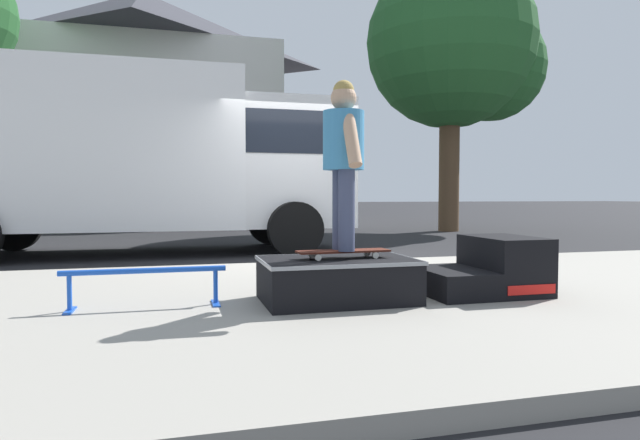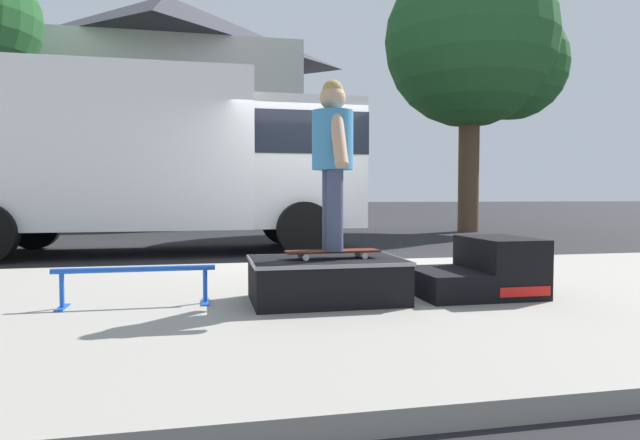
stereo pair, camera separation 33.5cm
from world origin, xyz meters
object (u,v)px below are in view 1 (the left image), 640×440
kicker_ramp (488,270)px  grind_rail (145,279)px  box_truck (147,154)px  skate_box (337,278)px  skateboard (343,252)px  skater_kid (343,151)px  street_tree_neighbour (459,50)px

kicker_ramp → grind_rail: 2.96m
box_truck → skate_box: bearing=-72.2°
kicker_ramp → grind_rail: bearing=177.3°
skate_box → skateboard: size_ratio=1.59×
skateboard → box_truck: bearing=108.2°
skateboard → skater_kid: bearing=104.0°
skate_box → grind_rail: bearing=174.8°
kicker_ramp → skateboard: size_ratio=1.32×
grind_rail → box_truck: size_ratio=0.18×
skateboard → kicker_ramp: bearing=0.5°
skate_box → box_truck: size_ratio=0.18×
grind_rail → skateboard: size_ratio=1.59×
skate_box → skater_kid: size_ratio=0.90×
grind_rail → box_truck: bearing=92.3°
skate_box → street_tree_neighbour: size_ratio=0.17×
kicker_ramp → grind_rail: size_ratio=0.83×
kicker_ramp → street_tree_neighbour: street_tree_neighbour is taller
grind_rail → kicker_ramp: bearing=-2.7°
street_tree_neighbour → grind_rail: bearing=-130.6°
grind_rail → skate_box: bearing=-5.2°
skateboard → skater_kid: skater_kid is taller
skateboard → box_truck: box_truck is taller
skateboard → box_truck: size_ratio=0.11×
kicker_ramp → skater_kid: (-1.37, -0.01, 1.04)m
grind_rail → skateboard: bearing=-5.5°
grind_rail → skateboard: (1.58, -0.15, 0.19)m
grind_rail → street_tree_neighbour: street_tree_neighbour is taller
kicker_ramp → skater_kid: skater_kid is taller
skate_box → skateboard: 0.23m
kicker_ramp → grind_rail: kicker_ramp is taller
skate_box → skateboard: (0.05, -0.01, 0.22)m
kicker_ramp → street_tree_neighbour: bearing=62.1°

